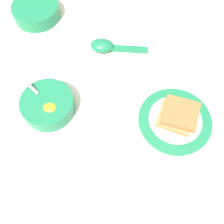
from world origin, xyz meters
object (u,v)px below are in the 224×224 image
egg_bowl (49,105)px  toast_sandwich (178,116)px  soup_spoon (108,46)px  congee_bowl (37,11)px  toast_plate (176,120)px

egg_bowl → toast_sandwich: 0.33m
egg_bowl → soup_spoon: size_ratio=0.79×
egg_bowl → soup_spoon: bearing=53.0°
toast_sandwich → congee_bowl: (-0.40, 0.39, -0.01)m
soup_spoon → congee_bowl: size_ratio=1.17×
toast_plate → egg_bowl: bearing=173.0°
toast_sandwich → congee_bowl: bearing=135.9°
egg_bowl → congee_bowl: size_ratio=0.92×
congee_bowl → egg_bowl: bearing=-78.1°
toast_sandwich → congee_bowl: toast_sandwich is taller
toast_sandwich → soup_spoon: toast_sandwich is taller
egg_bowl → toast_plate: egg_bowl is taller
toast_plate → congee_bowl: 0.56m
toast_sandwich → soup_spoon: size_ratio=0.66×
toast_sandwich → congee_bowl: 0.56m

